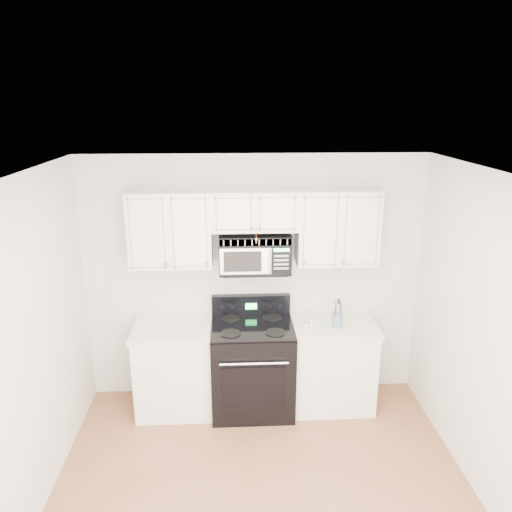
{
  "coord_description": "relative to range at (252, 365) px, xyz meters",
  "views": [
    {
      "loc": [
        -0.23,
        -3.16,
        3.1
      ],
      "look_at": [
        0.0,
        1.3,
        1.7
      ],
      "focal_mm": 35.0,
      "sensor_mm": 36.0,
      "label": 1
    }
  ],
  "objects": [
    {
      "name": "utensil_crock",
      "position": [
        0.85,
        -0.04,
        0.51
      ],
      "size": [
        0.11,
        0.11,
        0.3
      ],
      "color": "#4D6171",
      "rests_on": "base_cabinet_right"
    },
    {
      "name": "upper_cabinets",
      "position": [
        0.03,
        0.18,
        1.45
      ],
      "size": [
        2.44,
        0.37,
        0.75
      ],
      "color": "silver",
      "rests_on": "ground"
    },
    {
      "name": "base_cabinet_left",
      "position": [
        -0.77,
        0.04,
        -0.06
      ],
      "size": [
        0.86,
        0.65,
        0.92
      ],
      "color": "silver",
      "rests_on": "ground"
    },
    {
      "name": "shaker_salt",
      "position": [
        0.52,
        -0.1,
        0.48
      ],
      "size": [
        0.04,
        0.04,
        0.09
      ],
      "color": "silver",
      "rests_on": "base_cabinet_right"
    },
    {
      "name": "room",
      "position": [
        0.03,
        -1.4,
        0.82
      ],
      "size": [
        3.51,
        3.51,
        2.61
      ],
      "color": "brown",
      "rests_on": "ground"
    },
    {
      "name": "range",
      "position": [
        0.0,
        0.0,
        0.0
      ],
      "size": [
        0.83,
        0.75,
        1.14
      ],
      "color": "black",
      "rests_on": "ground"
    },
    {
      "name": "shaker_pepper",
      "position": [
        0.6,
        0.01,
        0.48
      ],
      "size": [
        0.04,
        0.04,
        0.09
      ],
      "color": "silver",
      "rests_on": "base_cabinet_right"
    },
    {
      "name": "base_cabinet_right",
      "position": [
        0.83,
        0.04,
        -0.06
      ],
      "size": [
        0.86,
        0.65,
        0.92
      ],
      "color": "silver",
      "rests_on": "ground"
    },
    {
      "name": "microwave",
      "position": [
        0.03,
        0.16,
        1.16
      ],
      "size": [
        0.71,
        0.4,
        0.39
      ],
      "color": "black",
      "rests_on": "ground"
    }
  ]
}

